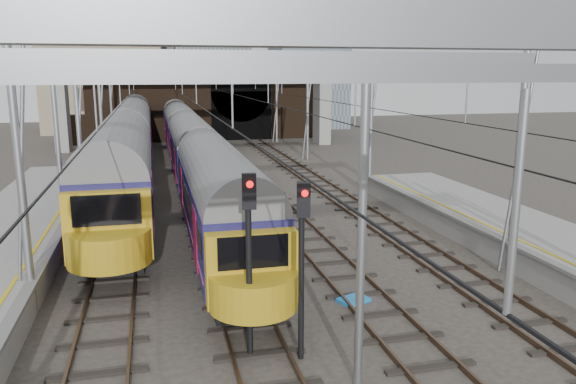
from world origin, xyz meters
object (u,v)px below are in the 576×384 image
object	(u,v)px
train_main	(185,137)
train_second	(134,125)
signal_near_left	(249,244)
signal_near_centre	(302,250)

from	to	relation	value
train_main	train_second	distance (m)	9.90
signal_near_left	train_second	bearing A→B (deg)	101.09
train_main	signal_near_left	world-z (taller)	signal_near_left
train_second	signal_near_centre	world-z (taller)	train_second
train_second	signal_near_centre	bearing A→B (deg)	-82.84
train_main	train_second	world-z (taller)	train_second
train_second	signal_near_left	distance (m)	39.63
train_main	train_second	bearing A→B (deg)	113.84
train_second	signal_near_centre	distance (m)	40.21
signal_near_left	signal_near_centre	size ratio (longest dim) A/B	1.04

